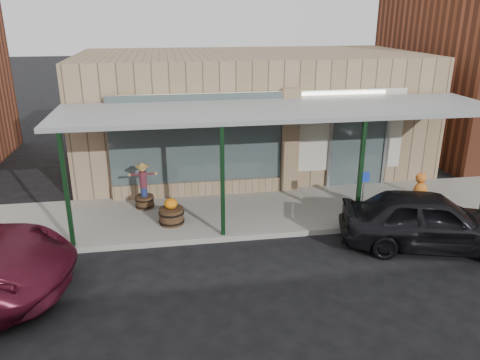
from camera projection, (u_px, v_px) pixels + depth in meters
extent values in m
plane|color=black|center=(316.00, 277.00, 10.36)|extent=(120.00, 120.00, 0.00)
cube|color=gray|center=(278.00, 210.00, 13.67)|extent=(40.00, 3.20, 0.15)
cube|color=#97795C|center=(250.00, 111.00, 17.26)|extent=(12.00, 6.00, 4.20)
cube|color=#485657|center=(197.00, 141.00, 14.07)|extent=(5.20, 0.06, 2.80)
cube|color=#485657|center=(358.00, 145.00, 15.12)|extent=(1.80, 0.06, 2.80)
cube|color=#97795C|center=(290.00, 143.00, 14.63)|extent=(0.55, 0.30, 3.40)
cube|color=#97795C|center=(198.00, 188.00, 14.64)|extent=(5.20, 0.30, 0.50)
cube|color=beige|center=(267.00, 134.00, 14.48)|extent=(9.00, 0.02, 2.60)
cube|color=white|center=(268.00, 95.00, 14.05)|extent=(7.50, 0.03, 0.10)
cube|color=gray|center=(281.00, 110.00, 12.67)|extent=(12.00, 3.00, 0.12)
cube|color=black|center=(67.00, 192.00, 10.99)|extent=(0.10, 0.10, 2.95)
cube|color=black|center=(222.00, 183.00, 11.55)|extent=(0.10, 0.10, 2.95)
cube|color=black|center=(360.00, 176.00, 12.11)|extent=(0.10, 0.10, 2.95)
cylinder|color=#4A2D1D|center=(145.00, 201.00, 13.67)|extent=(0.64, 0.64, 0.35)
cylinder|color=navy|center=(144.00, 192.00, 13.56)|extent=(0.23, 0.23, 0.26)
cylinder|color=maroon|center=(143.00, 179.00, 13.43)|extent=(0.25, 0.25, 0.49)
sphere|color=gold|center=(142.00, 168.00, 13.32)|extent=(0.19, 0.19, 0.19)
cone|color=gold|center=(142.00, 165.00, 13.28)|extent=(0.32, 0.32, 0.12)
cylinder|color=#4A2D1D|center=(172.00, 216.00, 12.58)|extent=(0.74, 0.74, 0.44)
ellipsoid|color=orange|center=(171.00, 204.00, 12.46)|extent=(0.35, 0.35, 0.28)
cylinder|color=#4C471E|center=(171.00, 198.00, 12.41)|extent=(0.04, 0.04, 0.07)
cylinder|color=gray|center=(362.00, 200.00, 12.80)|extent=(0.04, 0.04, 1.08)
cube|color=#1736B1|center=(364.00, 177.00, 12.57)|extent=(0.28, 0.02, 0.28)
imported|color=black|center=(429.00, 220.00, 11.47)|extent=(4.55, 2.79, 1.45)
ellipsoid|color=orange|center=(420.00, 191.00, 12.12)|extent=(0.37, 0.31, 0.47)
sphere|color=orange|center=(421.00, 178.00, 12.05)|extent=(0.27, 0.27, 0.27)
cylinder|color=#176A2A|center=(421.00, 184.00, 12.05)|extent=(0.18, 0.18, 0.02)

